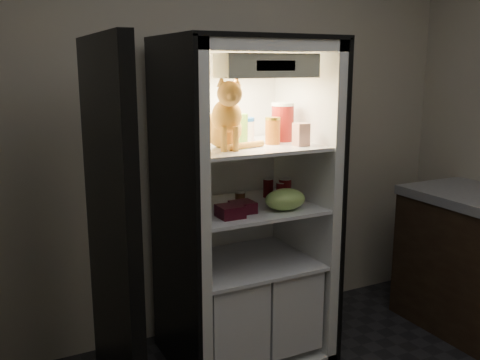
% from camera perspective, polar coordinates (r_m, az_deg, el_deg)
% --- Properties ---
extents(room_shell, '(3.60, 3.60, 3.60)m').
position_cam_1_polar(room_shell, '(1.88, 20.22, 8.25)').
color(room_shell, white).
rests_on(room_shell, floor).
extents(refrigerator, '(0.90, 0.72, 1.88)m').
position_cam_1_polar(refrigerator, '(3.14, 0.23, -5.10)').
color(refrigerator, white).
rests_on(refrigerator, floor).
extents(fridge_door, '(0.08, 0.87, 1.85)m').
position_cam_1_polar(fridge_door, '(2.49, -13.51, -7.19)').
color(fridge_door, black).
rests_on(fridge_door, floor).
extents(tabby_cat, '(0.33, 0.38, 0.39)m').
position_cam_1_polar(tabby_cat, '(2.82, -1.60, 6.32)').
color(tabby_cat, orange).
rests_on(tabby_cat, refrigerator).
extents(parmesan_shaker, '(0.06, 0.06, 0.16)m').
position_cam_1_polar(parmesan_shaker, '(3.02, 0.26, 5.52)').
color(parmesan_shaker, '#238126').
rests_on(parmesan_shaker, refrigerator).
extents(mayo_tub, '(0.10, 0.10, 0.14)m').
position_cam_1_polar(mayo_tub, '(3.07, 0.63, 5.38)').
color(mayo_tub, white).
rests_on(mayo_tub, refrigerator).
extents(salsa_jar, '(0.09, 0.09, 0.15)m').
position_cam_1_polar(salsa_jar, '(2.99, 3.50, 5.27)').
color(salsa_jar, maroon).
rests_on(salsa_jar, refrigerator).
extents(pepper_jar, '(0.13, 0.13, 0.22)m').
position_cam_1_polar(pepper_jar, '(3.11, 4.56, 6.19)').
color(pepper_jar, maroon).
rests_on(pepper_jar, refrigerator).
extents(cream_carton, '(0.07, 0.07, 0.12)m').
position_cam_1_polar(cream_carton, '(2.94, 6.53, 4.84)').
color(cream_carton, silver).
rests_on(cream_carton, refrigerator).
extents(soda_can_a, '(0.06, 0.06, 0.11)m').
position_cam_1_polar(soda_can_a, '(3.23, 3.02, -0.84)').
color(soda_can_a, black).
rests_on(soda_can_a, refrigerator).
extents(soda_can_b, '(0.07, 0.07, 0.14)m').
position_cam_1_polar(soda_can_b, '(3.13, 4.81, -1.07)').
color(soda_can_b, black).
rests_on(soda_can_b, refrigerator).
extents(soda_can_c, '(0.06, 0.06, 0.12)m').
position_cam_1_polar(soda_can_c, '(3.12, 4.43, -1.28)').
color(soda_can_c, black).
rests_on(soda_can_c, refrigerator).
extents(condiment_jar, '(0.06, 0.06, 0.08)m').
position_cam_1_polar(condiment_jar, '(3.05, 0.01, -1.93)').
color(condiment_jar, '#553018').
rests_on(condiment_jar, refrigerator).
extents(grape_bag, '(0.24, 0.17, 0.12)m').
position_cam_1_polar(grape_bag, '(2.95, 4.85, -2.07)').
color(grape_bag, '#91C85D').
rests_on(grape_bag, refrigerator).
extents(berry_box_left, '(0.13, 0.13, 0.06)m').
position_cam_1_polar(berry_box_left, '(2.81, -1.05, -3.36)').
color(berry_box_left, '#440B15').
rests_on(berry_box_left, refrigerator).
extents(berry_box_right, '(0.12, 0.12, 0.06)m').
position_cam_1_polar(berry_box_right, '(2.89, 0.29, -2.90)').
color(berry_box_right, '#440B15').
rests_on(berry_box_right, refrigerator).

